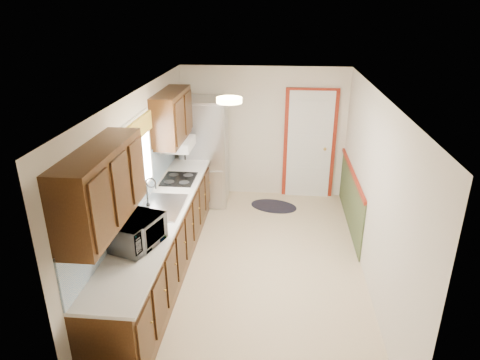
# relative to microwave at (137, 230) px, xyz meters

# --- Properties ---
(room_shell) EXTENTS (3.20, 5.20, 2.52)m
(room_shell) POSITION_rel_microwave_xyz_m (1.20, 1.16, 0.06)
(room_shell) COLOR beige
(room_shell) RESTS_ON ground
(kitchen_run) EXTENTS (0.63, 4.00, 2.20)m
(kitchen_run) POSITION_rel_microwave_xyz_m (-0.04, 0.87, -0.33)
(kitchen_run) COLOR #341C0B
(kitchen_run) RESTS_ON ground
(back_wall_trim) EXTENTS (1.12, 2.30, 2.08)m
(back_wall_trim) POSITION_rel_microwave_xyz_m (2.19, 3.37, -0.25)
(back_wall_trim) COLOR maroon
(back_wall_trim) RESTS_ON ground
(ceiling_fixture) EXTENTS (0.30, 0.30, 0.06)m
(ceiling_fixture) POSITION_rel_microwave_xyz_m (0.90, 0.96, 1.22)
(ceiling_fixture) COLOR #FFD88C
(ceiling_fixture) RESTS_ON room_shell
(microwave) EXTENTS (0.49, 0.65, 0.39)m
(microwave) POSITION_rel_microwave_xyz_m (0.00, 0.00, 0.00)
(microwave) COLOR white
(microwave) RESTS_ON kitchen_run
(refrigerator) EXTENTS (0.83, 0.81, 1.91)m
(refrigerator) POSITION_rel_microwave_xyz_m (0.18, 3.21, -0.18)
(refrigerator) COLOR #B7B7BC
(refrigerator) RESTS_ON ground
(rug) EXTENTS (0.95, 0.74, 0.01)m
(rug) POSITION_rel_microwave_xyz_m (1.44, 3.06, -1.13)
(rug) COLOR black
(rug) RESTS_ON ground
(cooktop) EXTENTS (0.48, 0.57, 0.02)m
(cooktop) POSITION_rel_microwave_xyz_m (0.01, 1.91, -0.19)
(cooktop) COLOR black
(cooktop) RESTS_ON kitchen_run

